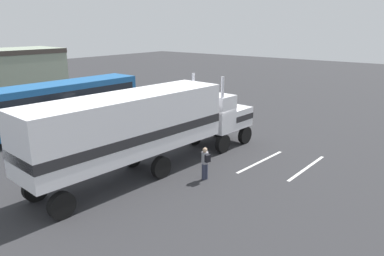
% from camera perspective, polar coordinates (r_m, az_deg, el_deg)
% --- Properties ---
extents(ground_plane, '(120.00, 120.00, 0.00)m').
position_cam_1_polar(ground_plane, '(22.65, 3.90, -2.75)').
color(ground_plane, '#2D2D30').
extents(lane_stripe_near, '(4.40, 0.51, 0.01)m').
position_cam_1_polar(lane_stripe_near, '(20.30, 10.76, -5.25)').
color(lane_stripe_near, silver).
rests_on(lane_stripe_near, ground_plane).
extents(lane_stripe_mid, '(4.40, 0.31, 0.01)m').
position_cam_1_polar(lane_stripe_mid, '(20.04, 17.68, -6.03)').
color(lane_stripe_mid, silver).
rests_on(lane_stripe_mid, ground_plane).
extents(semi_truck, '(14.31, 3.56, 4.50)m').
position_cam_1_polar(semi_truck, '(18.06, -7.18, 0.65)').
color(semi_truck, white).
rests_on(semi_truck, ground_plane).
extents(person_bystander, '(0.36, 0.47, 1.63)m').
position_cam_1_polar(person_bystander, '(17.46, 2.09, -5.41)').
color(person_bystander, '#2D3347').
rests_on(person_bystander, ground_plane).
extents(parked_bus, '(11.07, 2.89, 3.40)m').
position_cam_1_polar(parked_bus, '(27.07, -19.42, 4.01)').
color(parked_bus, '#1E5999').
rests_on(parked_bus, ground_plane).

